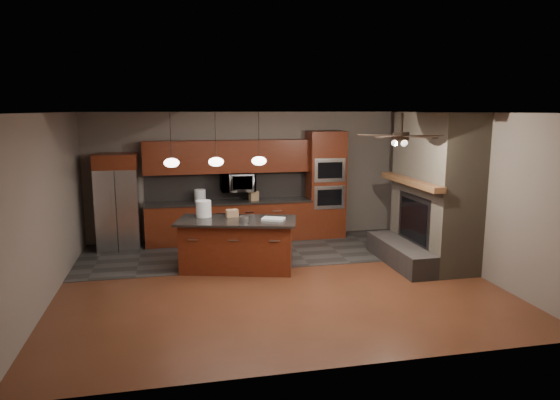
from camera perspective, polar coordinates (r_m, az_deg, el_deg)
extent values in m
plane|color=#592D1A|center=(8.55, -0.51, -9.15)|extent=(7.00, 7.00, 0.00)
cube|color=white|center=(8.06, -0.54, 9.97)|extent=(7.00, 6.00, 0.02)
cube|color=#6A5D55|center=(11.11, -3.64, 2.80)|extent=(7.00, 0.02, 2.80)
cube|color=#6A5D55|center=(9.52, 20.58, 0.90)|extent=(0.02, 6.00, 2.80)
cube|color=#6A5D55|center=(8.25, -25.09, -0.79)|extent=(0.02, 6.00, 2.80)
cube|color=#33312E|center=(10.24, -2.55, -5.83)|extent=(7.00, 2.40, 0.01)
cube|color=brown|center=(9.66, 17.31, 1.21)|extent=(0.80, 2.00, 2.80)
cube|color=#3D3632|center=(9.61, 13.53, -5.97)|extent=(0.50, 2.00, 0.40)
cube|color=#2D2D30|center=(9.58, 15.14, -2.25)|extent=(0.05, 1.20, 0.95)
cube|color=black|center=(9.57, 15.01, -2.26)|extent=(0.02, 1.00, 0.75)
cube|color=brown|center=(9.40, 14.69, 2.03)|extent=(0.22, 2.10, 0.10)
cube|color=#5D2211|center=(10.93, -5.82, -2.53)|extent=(3.55, 0.60, 0.86)
cube|color=black|center=(10.84, -5.86, -0.21)|extent=(3.59, 0.64, 0.04)
cube|color=black|center=(11.06, -6.05, 1.68)|extent=(3.55, 0.03, 0.60)
cube|color=#5D2211|center=(10.83, -6.03, 4.96)|extent=(3.55, 0.35, 0.70)
cube|color=#5D2211|center=(11.23, 5.21, 1.77)|extent=(0.80, 0.60, 2.38)
cube|color=silver|center=(10.98, 5.67, 0.30)|extent=(0.70, 0.03, 0.52)
cube|color=black|center=(10.96, 5.70, 0.28)|extent=(0.55, 0.02, 0.35)
cube|color=silver|center=(10.89, 5.72, 3.41)|extent=(0.70, 0.03, 0.52)
cube|color=black|center=(10.87, 5.75, 3.40)|extent=(0.55, 0.02, 0.35)
imported|color=silver|center=(10.84, -4.88, 2.06)|extent=(0.73, 0.41, 0.50)
cube|color=silver|center=(10.77, -18.00, -0.97)|extent=(0.84, 0.72, 1.67)
cube|color=#2D2D30|center=(10.41, -18.19, -1.36)|extent=(0.02, 0.02, 1.65)
cube|color=silver|center=(10.41, -18.76, -1.12)|extent=(0.03, 0.03, 0.84)
cube|color=silver|center=(10.38, -17.67, -1.08)|extent=(0.03, 0.03, 0.84)
cube|color=#5D2211|center=(10.63, -18.29, 4.24)|extent=(0.84, 0.72, 0.30)
cube|color=#5D2211|center=(9.01, -4.93, -5.24)|extent=(2.09, 1.28, 0.88)
cube|color=black|center=(8.90, -4.97, -2.38)|extent=(2.27, 1.47, 0.04)
cylinder|color=white|center=(9.18, -8.72, -0.99)|extent=(0.39, 0.39, 0.30)
cylinder|color=#A5A4A9|center=(8.67, -4.12, -2.20)|extent=(0.16, 0.16, 0.11)
cube|color=silver|center=(8.82, -0.76, -2.19)|extent=(0.46, 0.41, 0.04)
cube|color=#A37854|center=(9.12, -5.48, -1.52)|extent=(0.22, 0.17, 0.13)
cylinder|color=white|center=(10.77, -9.13, 0.48)|extent=(0.28, 0.28, 0.27)
cube|color=#9C7750|center=(10.84, -3.01, 0.49)|extent=(0.21, 0.19, 0.20)
cylinder|color=black|center=(8.61, -12.40, 7.15)|extent=(0.01, 0.01, 0.78)
ellipsoid|color=white|center=(8.64, -12.29, 4.18)|extent=(0.26, 0.26, 0.16)
cylinder|color=black|center=(8.64, -7.39, 7.32)|extent=(0.01, 0.01, 0.78)
ellipsoid|color=white|center=(8.67, -7.32, 4.35)|extent=(0.26, 0.26, 0.16)
cylinder|color=black|center=(8.73, -2.44, 7.42)|extent=(0.01, 0.01, 0.78)
ellipsoid|color=white|center=(8.77, -2.42, 4.49)|extent=(0.26, 0.26, 0.16)
cylinder|color=black|center=(7.88, 13.75, 8.58)|extent=(0.04, 0.04, 0.30)
cylinder|color=black|center=(7.89, 13.69, 7.13)|extent=(0.24, 0.24, 0.12)
cube|color=#341F14|center=(8.06, 16.14, 7.08)|extent=(0.60, 0.12, 0.01)
cube|color=#341F14|center=(8.27, 13.34, 7.27)|extent=(0.30, 0.61, 0.01)
cube|color=#341F14|center=(7.97, 10.98, 7.26)|extent=(0.56, 0.45, 0.01)
cube|color=#341F14|center=(7.56, 12.31, 7.06)|extent=(0.56, 0.45, 0.01)
cube|color=#341F14|center=(7.62, 15.67, 6.94)|extent=(0.30, 0.61, 0.01)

